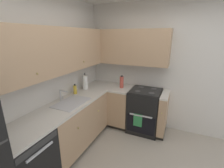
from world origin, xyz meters
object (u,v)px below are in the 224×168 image
dishwasher (25,164)px  oven_range (145,110)px  paper_towel_roll (85,82)px  oil_bottle (122,82)px  soap_bottle (75,89)px

dishwasher → oven_range: size_ratio=0.82×
paper_towel_roll → oil_bottle: size_ratio=1.32×
dishwasher → soap_bottle: soap_bottle is taller
soap_bottle → paper_towel_roll: size_ratio=0.54×
soap_bottle → oven_range: bearing=-59.1°
oven_range → soap_bottle: bearing=120.9°
oven_range → paper_towel_roll: size_ratio=2.94×
oven_range → soap_bottle: soap_bottle is taller
oven_range → soap_bottle: size_ratio=5.41×
oven_range → dishwasher: bearing=153.2°
dishwasher → oil_bottle: 2.17m
dishwasher → soap_bottle: bearing=7.8°
paper_towel_roll → oil_bottle: 0.77m
oven_range → oil_bottle: oil_bottle is taller
paper_towel_roll → oil_bottle: paper_towel_roll is taller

